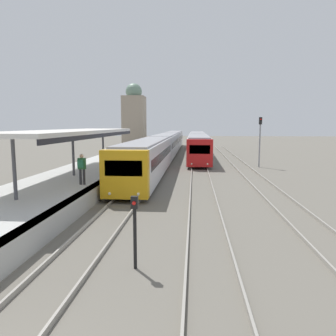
% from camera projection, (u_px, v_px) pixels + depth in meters
% --- Properties ---
extents(platform_canopy, '(4.00, 17.33, 2.91)m').
position_uv_depth(platform_canopy, '(73.00, 132.00, 20.72)').
color(platform_canopy, beige).
rests_on(platform_canopy, station_platform).
extents(person_on_platform, '(0.40, 0.40, 1.66)m').
position_uv_depth(person_on_platform, '(82.00, 167.00, 17.71)').
color(person_on_platform, '#2D2D33').
rests_on(person_on_platform, station_platform).
extents(train_near, '(2.56, 50.90, 2.96)m').
position_uv_depth(train_near, '(166.00, 144.00, 42.11)').
color(train_near, gold).
rests_on(train_near, ground_plane).
extents(train_far, '(2.45, 31.57, 2.95)m').
position_uv_depth(train_far, '(198.00, 143.00, 45.62)').
color(train_far, red).
rests_on(train_far, ground_plane).
extents(signal_post_near, '(0.20, 0.21, 2.15)m').
position_uv_depth(signal_post_near, '(135.00, 225.00, 9.35)').
color(signal_post_near, black).
rests_on(signal_post_near, ground_plane).
extents(signal_mast_far, '(0.28, 0.29, 4.89)m').
position_uv_depth(signal_mast_far, '(260.00, 136.00, 31.87)').
color(signal_mast_far, gray).
rests_on(signal_mast_far, ground_plane).
extents(distant_domed_building, '(4.00, 4.00, 11.66)m').
position_uv_depth(distant_domed_building, '(134.00, 117.00, 60.42)').
color(distant_domed_building, gray).
rests_on(distant_domed_building, ground_plane).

